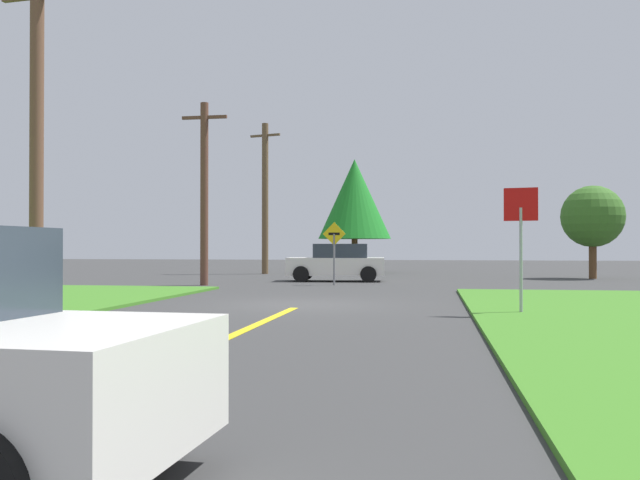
{
  "coord_description": "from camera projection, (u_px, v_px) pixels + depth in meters",
  "views": [
    {
      "loc": [
        3.27,
        -17.12,
        1.49
      ],
      "look_at": [
        -0.25,
        4.4,
        1.71
      ],
      "focal_mm": 38.05,
      "sensor_mm": 36.0,
      "label": 1
    }
  ],
  "objects": [
    {
      "name": "direction_sign",
      "position": [
        334.0,
        246.0,
        26.34
      ],
      "size": [
        0.9,
        0.12,
        2.45
      ],
      "color": "slate",
      "rests_on": "ground"
    },
    {
      "name": "car_approaching_junction",
      "position": [
        337.0,
        263.0,
        29.33
      ],
      "size": [
        4.3,
        2.27,
        1.62
      ],
      "rotation": [
        0.0,
        0.0,
        3.22
      ],
      "color": "white",
      "rests_on": "ground"
    },
    {
      "name": "stop_sign",
      "position": [
        521.0,
        226.0,
        14.67
      ],
      "size": [
        0.71,
        0.16,
        2.77
      ],
      "rotation": [
        0.0,
        0.0,
        2.97
      ],
      "color": "#9EA0A8",
      "rests_on": "ground"
    },
    {
      "name": "ground_plane",
      "position": [
        302.0,
        305.0,
        17.4
      ],
      "size": [
        120.0,
        120.0,
        0.0
      ],
      "primitive_type": "plane",
      "color": "#393939"
    },
    {
      "name": "utility_pole_near",
      "position": [
        37.0,
        135.0,
        15.16
      ],
      "size": [
        1.8,
        0.3,
        7.74
      ],
      "color": "brown",
      "rests_on": "ground"
    },
    {
      "name": "pine_tree_center",
      "position": [
        355.0,
        199.0,
        39.01
      ],
      "size": [
        4.18,
        4.18,
        6.55
      ],
      "color": "brown",
      "rests_on": "ground"
    },
    {
      "name": "oak_tree_left",
      "position": [
        593.0,
        217.0,
        31.67
      ],
      "size": [
        2.89,
        2.89,
        4.36
      ],
      "color": "brown",
      "rests_on": "ground"
    },
    {
      "name": "utility_pole_far",
      "position": [
        265.0,
        197.0,
        37.33
      ],
      "size": [
        1.77,
        0.56,
        8.31
      ],
      "color": "brown",
      "rests_on": "ground"
    },
    {
      "name": "lane_stripe_center",
      "position": [
        195.0,
        352.0,
        9.51
      ],
      "size": [
        0.2,
        14.0,
        0.01
      ],
      "primitive_type": "cube",
      "color": "yellow",
      "rests_on": "ground"
    },
    {
      "name": "utility_pole_mid",
      "position": [
        204.0,
        191.0,
        26.2
      ],
      "size": [
        1.8,
        0.31,
        7.08
      ],
      "color": "brown",
      "rests_on": "ground"
    }
  ]
}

